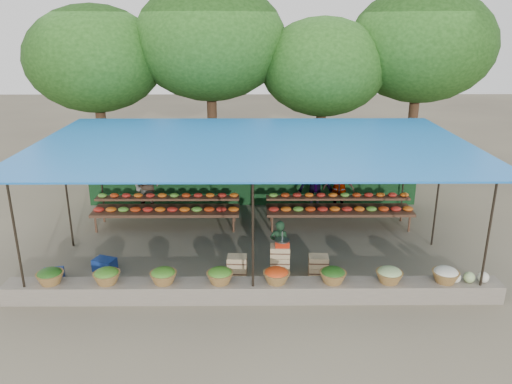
{
  "coord_description": "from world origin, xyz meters",
  "views": [
    {
      "loc": [
        -0.0,
        -12.19,
        5.64
      ],
      "look_at": [
        0.09,
        0.2,
        1.44
      ],
      "focal_mm": 35.0,
      "sensor_mm": 36.0,
      "label": 1
    }
  ],
  "objects_px": {
    "blue_crate_back": "(105,265)",
    "weighing_scale": "(282,243)",
    "crate_counter": "(279,264)",
    "blue_crate_front": "(54,275)",
    "vendor_seated": "(279,245)"
  },
  "relations": [
    {
      "from": "crate_counter",
      "to": "blue_crate_back",
      "type": "bearing_deg",
      "value": 175.73
    },
    {
      "from": "blue_crate_front",
      "to": "blue_crate_back",
      "type": "relative_size",
      "value": 0.89
    },
    {
      "from": "vendor_seated",
      "to": "blue_crate_back",
      "type": "height_order",
      "value": "vendor_seated"
    },
    {
      "from": "crate_counter",
      "to": "weighing_scale",
      "type": "relative_size",
      "value": 6.52
    },
    {
      "from": "blue_crate_front",
      "to": "weighing_scale",
      "type": "bearing_deg",
      "value": -10.42
    },
    {
      "from": "blue_crate_front",
      "to": "blue_crate_back",
      "type": "xyz_separation_m",
      "value": [
        1.05,
        0.47,
        0.02
      ]
    },
    {
      "from": "crate_counter",
      "to": "blue_crate_front",
      "type": "bearing_deg",
      "value": -178.24
    },
    {
      "from": "weighing_scale",
      "to": "blue_crate_back",
      "type": "xyz_separation_m",
      "value": [
        -4.23,
        0.31,
        -0.71
      ]
    },
    {
      "from": "crate_counter",
      "to": "vendor_seated",
      "type": "bearing_deg",
      "value": 84.52
    },
    {
      "from": "blue_crate_back",
      "to": "weighing_scale",
      "type": "bearing_deg",
      "value": 15.75
    },
    {
      "from": "blue_crate_front",
      "to": "vendor_seated",
      "type": "bearing_deg",
      "value": -6.91
    },
    {
      "from": "weighing_scale",
      "to": "blue_crate_front",
      "type": "xyz_separation_m",
      "value": [
        -5.28,
        -0.16,
        -0.72
      ]
    },
    {
      "from": "weighing_scale",
      "to": "vendor_seated",
      "type": "distance_m",
      "value": 0.39
    },
    {
      "from": "crate_counter",
      "to": "blue_crate_front",
      "type": "height_order",
      "value": "crate_counter"
    },
    {
      "from": "crate_counter",
      "to": "vendor_seated",
      "type": "xyz_separation_m",
      "value": [
        0.03,
        0.32,
        0.32
      ]
    }
  ]
}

